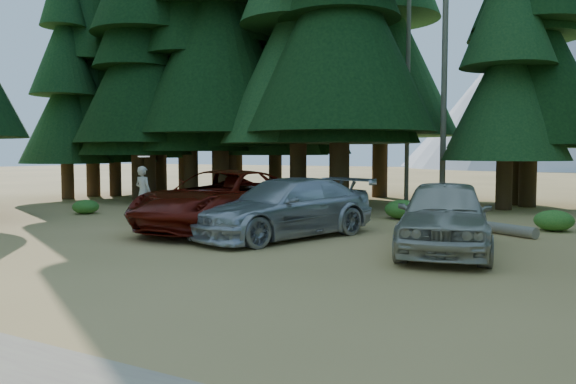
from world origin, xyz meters
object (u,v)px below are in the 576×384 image
object	(u,v)px
red_pickup	(222,200)
silver_minivan_center	(285,208)
silver_minivan_right	(444,216)
log_mid	(479,225)
frisbee_player	(143,192)
log_left	(278,209)

from	to	relation	value
red_pickup	silver_minivan_center	distance (m)	2.44
silver_minivan_center	silver_minivan_right	distance (m)	4.32
silver_minivan_right	log_mid	size ratio (longest dim) A/B	1.30
red_pickup	frisbee_player	xyz separation A→B (m)	(-2.75, -0.41, 0.16)
red_pickup	silver_minivan_center	xyz separation A→B (m)	(2.40, -0.46, -0.09)
silver_minivan_center	log_left	size ratio (longest dim) A/B	1.32
silver_minivan_center	silver_minivan_right	xyz separation A→B (m)	(4.31, -0.17, 0.05)
silver_minivan_center	log_mid	bearing A→B (deg)	60.58
silver_minivan_center	silver_minivan_right	size ratio (longest dim) A/B	1.11
log_mid	frisbee_player	bearing A→B (deg)	-126.85
silver_minivan_right	log_left	bearing A→B (deg)	132.18
red_pickup	silver_minivan_center	world-z (taller)	red_pickup
silver_minivan_right	log_mid	xyz separation A→B (m)	(0.04, 4.04, -0.69)
silver_minivan_right	frisbee_player	world-z (taller)	frisbee_player
silver_minivan_center	red_pickup	bearing A→B (deg)	-171.86
red_pickup	silver_minivan_right	distance (m)	6.74
silver_minivan_right	red_pickup	bearing A→B (deg)	162.52
frisbee_player	log_mid	distance (m)	10.28
red_pickup	frisbee_player	size ratio (longest dim) A/B	3.20
red_pickup	log_left	bearing A→B (deg)	98.20
silver_minivan_center	log_left	bearing A→B (deg)	140.89
log_left	log_mid	xyz separation A→B (m)	(7.66, -1.43, 0.01)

